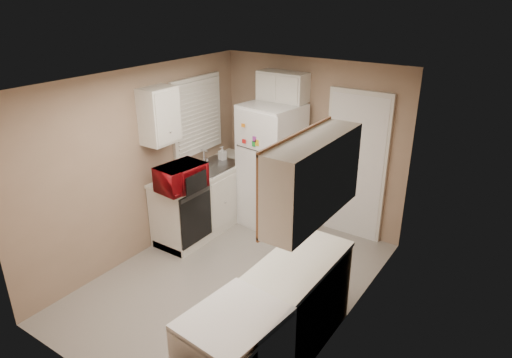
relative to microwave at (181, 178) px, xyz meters
The scene contains 18 objects.
floor 1.41m from the microwave, 11.54° to the right, with size 3.80×3.80×0.00m, color #ACA6A0.
ceiling 1.64m from the microwave, 11.54° to the right, with size 3.80×3.80×0.00m, color white.
wall_left 0.54m from the microwave, 158.70° to the right, with size 3.80×3.80×0.00m, color #9E816A.
wall_right 2.33m from the microwave, ahead, with size 3.80×3.80×0.00m, color #9E816A.
wall_back 1.95m from the microwave, 61.78° to the left, with size 2.80×2.80×0.00m, color #9E816A.
wall_front 2.29m from the microwave, 66.24° to the right, with size 2.80×2.80×0.00m, color #9E816A.
left_counter 0.95m from the microwave, 104.27° to the left, with size 0.60×1.80×0.90m, color silver.
dishwasher 0.58m from the microwave, 45.92° to the left, with size 0.03×0.58×0.72m, color black.
sink 0.90m from the microwave, 101.86° to the left, with size 0.54×0.74×0.16m, color gray.
microwave is the anchor object (origin of this frame).
soap_bottle 1.15m from the microwave, 101.57° to the left, with size 0.09×0.10×0.21m, color white.
window_blinds 1.11m from the microwave, 117.09° to the left, with size 0.10×0.98×1.08m, color silver.
upper_cabinet_left 0.82m from the microwave, behind, with size 0.30×0.45×0.70m, color silver.
refrigerator 1.42m from the microwave, 68.85° to the left, with size 0.74×0.72×1.80m, color white.
cabinet_over_fridge 1.90m from the microwave, 71.63° to the left, with size 0.70×0.30×0.40m, color silver.
interior_door 2.33m from the microwave, 45.93° to the left, with size 0.86×0.06×2.08m, color white.
right_counter 2.33m from the microwave, 26.07° to the right, with size 0.60×2.00×0.90m, color silver.
upper_cabinet_right 2.40m from the microwave, 17.59° to the right, with size 0.30×1.20×0.70m, color silver.
Camera 1 is at (2.80, -3.64, 3.26)m, focal length 32.00 mm.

